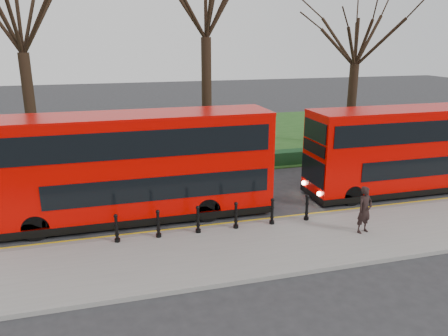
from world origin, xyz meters
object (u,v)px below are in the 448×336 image
object	(u,v)px
bus_lead	(137,167)
pedestrian	(365,210)
bollard_row	(217,218)
bus_rear	(410,150)

from	to	relation	value
bus_lead	pedestrian	bearing A→B (deg)	-26.57
bollard_row	bus_rear	bearing A→B (deg)	12.76
bus_lead	bus_rear	xyz separation A→B (m)	(12.74, -0.06, -0.14)
bollard_row	pedestrian	world-z (taller)	pedestrian
bollard_row	bus_lead	bearing A→B (deg)	139.09
bollard_row	bus_lead	size ratio (longest dim) A/B	0.69
bollard_row	bus_rear	distance (m)	10.39
bus_rear	pedestrian	size ratio (longest dim) A/B	5.69
bus_lead	pedestrian	size ratio (longest dim) A/B	6.09
bollard_row	bus_lead	xyz separation A→B (m)	(-2.69, 2.33, 1.51)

